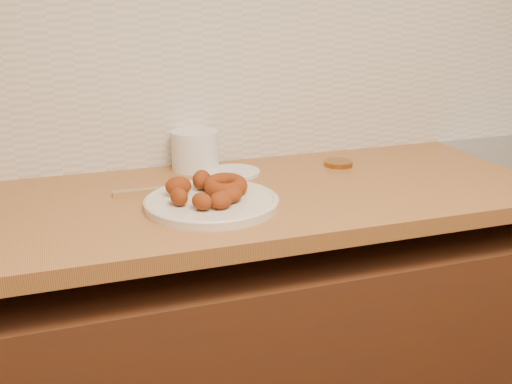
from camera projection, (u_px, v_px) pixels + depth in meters
base_cabinet at (331, 352)px, 1.71m from camera, size 3.60×0.60×0.77m
butcher_block at (80, 217)px, 1.36m from camera, size 2.30×0.62×0.04m
backsplash at (297, 53)px, 1.72m from camera, size 3.60×0.02×0.60m
donut_plate at (212, 203)px, 1.36m from camera, size 0.31×0.31×0.02m
ring_donut at (225, 185)px, 1.40m from camera, size 0.11×0.11×0.05m
fried_dough_chunks at (202, 192)px, 1.35m from camera, size 0.18×0.21×0.05m
plastic_tub at (195, 150)px, 1.64m from camera, size 0.16×0.16×0.11m
tub_lid at (233, 172)px, 1.61m from camera, size 0.15×0.15×0.01m
brass_jar_lid at (338, 163)px, 1.69m from camera, size 0.09×0.09×0.01m
wooden_utensil at (148, 191)px, 1.45m from camera, size 0.17×0.03×0.01m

